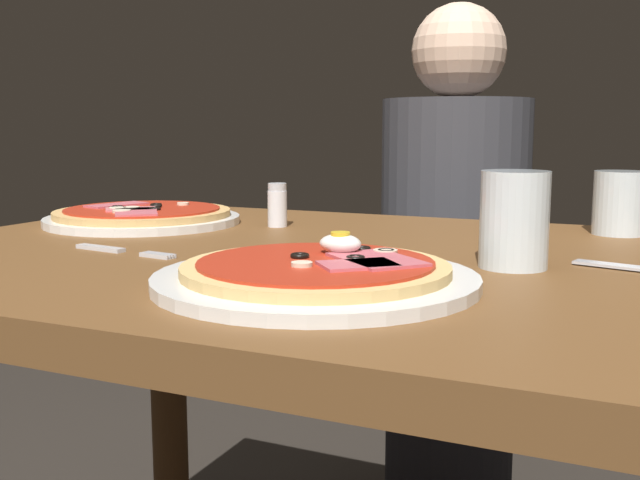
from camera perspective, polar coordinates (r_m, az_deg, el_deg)
name	(u,v)px	position (r m, az deg, el deg)	size (l,w,h in m)	color
dining_table	(310,355)	(0.97, -0.79, -8.70)	(1.06, 0.80, 0.77)	brown
pizza_foreground	(317,274)	(0.73, -0.23, -2.61)	(0.32, 0.32, 0.05)	white
pizza_across_left	(143,216)	(1.22, -13.29, 1.77)	(0.31, 0.31, 0.03)	white
water_glass_near	(620,207)	(1.15, 21.75, 2.34)	(0.07, 0.07, 0.09)	silver
water_glass_far	(514,226)	(0.84, 14.49, 1.02)	(0.07, 0.07, 0.11)	silver
fork	(117,250)	(0.96, -15.16, -0.75)	(0.16, 0.04, 0.00)	silver
salt_shaker	(277,205)	(1.16, -3.25, 2.64)	(0.03, 0.03, 0.07)	white
diner_person	(452,291)	(1.70, 10.00, -3.79)	(0.32, 0.32, 1.18)	black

